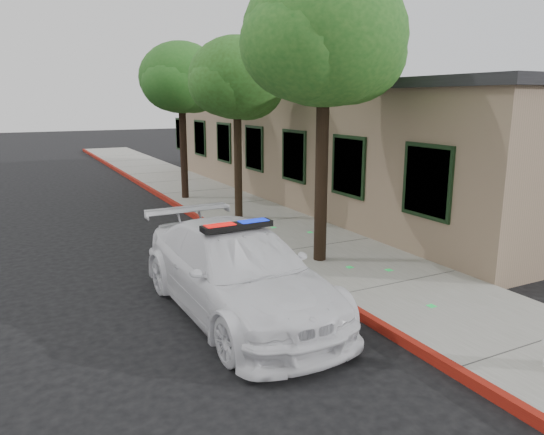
{
  "coord_description": "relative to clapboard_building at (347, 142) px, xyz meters",
  "views": [
    {
      "loc": [
        -5.16,
        -7.52,
        3.74
      ],
      "look_at": [
        0.32,
        3.06,
        1.0
      ],
      "focal_mm": 33.98,
      "sensor_mm": 36.0,
      "label": 1
    }
  ],
  "objects": [
    {
      "name": "ground",
      "position": [
        -6.69,
        -9.0,
        -2.13
      ],
      "size": [
        120.0,
        120.0,
        0.0
      ],
      "primitive_type": "plane",
      "color": "black",
      "rests_on": "ground"
    },
    {
      "name": "sidewalk",
      "position": [
        -5.09,
        -6.0,
        -2.05
      ],
      "size": [
        3.2,
        60.0,
        0.15
      ],
      "primitive_type": "cube",
      "color": "gray",
      "rests_on": "ground"
    },
    {
      "name": "red_curb",
      "position": [
        -6.63,
        -6.0,
        -2.05
      ],
      "size": [
        0.14,
        60.0,
        0.16
      ],
      "primitive_type": "cube",
      "color": "#9F2211",
      "rests_on": "ground"
    },
    {
      "name": "clapboard_building",
      "position": [
        0.0,
        0.0,
        0.0
      ],
      "size": [
        7.3,
        20.89,
        4.24
      ],
      "color": "#8E735D",
      "rests_on": "ground"
    },
    {
      "name": "police_car",
      "position": [
        -8.41,
        -8.56,
        -1.35
      ],
      "size": [
        2.32,
        5.38,
        1.66
      ],
      "rotation": [
        0.0,
        0.0,
        0.03
      ],
      "color": "white",
      "rests_on": "ground"
    },
    {
      "name": "street_tree_near",
      "position": [
        -5.66,
        -6.99,
        2.78
      ],
      "size": [
        3.82,
        3.48,
        6.37
      ],
      "rotation": [
        0.0,
        0.0,
        -0.41
      ],
      "color": "black",
      "rests_on": "sidewalk"
    },
    {
      "name": "street_tree_mid",
      "position": [
        -5.57,
        -2.17,
        2.11
      ],
      "size": [
        3.03,
        2.84,
        5.42
      ],
      "rotation": [
        0.0,
        0.0,
        -0.14
      ],
      "color": "black",
      "rests_on": "sidewalk"
    },
    {
      "name": "street_tree_far",
      "position": [
        -5.96,
        1.82,
        2.25
      ],
      "size": [
        3.12,
        2.97,
        5.62
      ],
      "rotation": [
        0.0,
        0.0,
        -0.01
      ],
      "color": "black",
      "rests_on": "sidewalk"
    }
  ]
}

